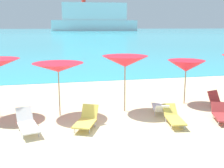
# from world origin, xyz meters

# --- Properties ---
(ground_plane) EXTENTS (50.00, 100.00, 0.30)m
(ground_plane) POSITION_xyz_m (0.00, 10.00, -0.15)
(ground_plane) COLOR beige
(ocean_water) EXTENTS (650.00, 440.00, 0.02)m
(ocean_water) POSITION_xyz_m (0.00, 229.10, 0.01)
(ocean_water) COLOR #38B7CC
(ocean_water) RESTS_ON ground_plane
(umbrella_4) EXTENTS (2.19, 2.19, 2.18)m
(umbrella_4) POSITION_xyz_m (-1.61, 2.41, 2.00)
(umbrella_4) COLOR #9E7F59
(umbrella_4) RESTS_ON ground_plane
(umbrella_5) EXTENTS (2.09, 2.09, 2.40)m
(umbrella_5) POSITION_xyz_m (1.15, 2.41, 2.16)
(umbrella_5) COLOR #9E7F59
(umbrella_5) RESTS_ON ground_plane
(umbrella_6) EXTENTS (1.78, 1.78, 2.07)m
(umbrella_6) POSITION_xyz_m (4.23, 2.92, 1.80)
(umbrella_6) COLOR #9E7F59
(umbrella_6) RESTS_ON ground_plane
(lounge_chair_0) EXTENTS (0.95, 1.71, 0.71)m
(lounge_chair_0) POSITION_xyz_m (-2.78, 0.87, 0.30)
(lounge_chair_0) COLOR white
(lounge_chair_0) RESTS_ON ground_plane
(lounge_chair_1) EXTENTS (1.00, 1.44, 0.74)m
(lounge_chair_1) POSITION_xyz_m (5.43, 1.76, 0.29)
(lounge_chair_1) COLOR #A53333
(lounge_chair_1) RESTS_ON ground_plane
(lounge_chair_4) EXTENTS (0.93, 1.65, 0.60)m
(lounge_chair_4) POSITION_xyz_m (2.47, 1.67, 0.28)
(lounge_chair_4) COLOR white
(lounge_chair_4) RESTS_ON ground_plane
(lounge_chair_5) EXTENTS (1.12, 1.47, 0.73)m
(lounge_chair_5) POSITION_xyz_m (-0.73, 0.76, 0.32)
(lounge_chair_5) COLOR #D8BF4C
(lounge_chair_5) RESTS_ON ground_plane
(lounge_chair_6) EXTENTS (0.75, 1.58, 0.60)m
(lounge_chair_6) POSITION_xyz_m (2.50, 0.44, 0.28)
(lounge_chair_6) COLOR #D8BF4C
(lounge_chair_6) RESTS_ON ground_plane
(lounge_chair_8) EXTENTS (1.01, 1.50, 0.61)m
(lounge_chair_8) POSITION_xyz_m (4.47, 0.33, 0.27)
(lounge_chair_8) COLOR #A53333
(lounge_chair_8) RESTS_ON ground_plane
(cruise_ship) EXTENTS (70.34, 15.22, 25.54)m
(cruise_ship) POSITION_xyz_m (34.96, 218.35, 9.99)
(cruise_ship) COLOR white
(cruise_ship) RESTS_ON ocean_water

